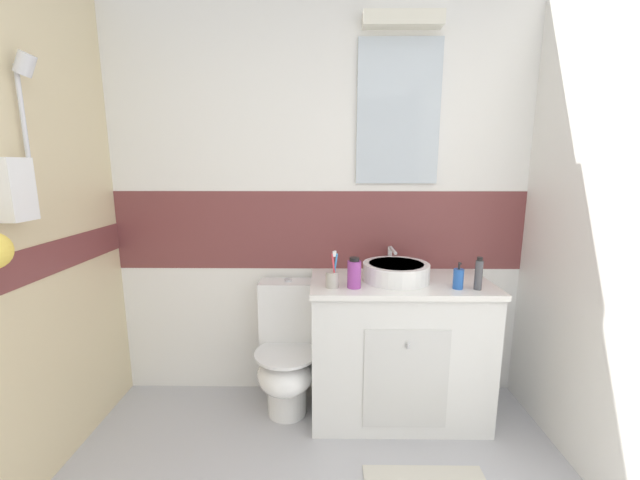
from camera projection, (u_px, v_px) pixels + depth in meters
name	position (u px, v px, depth m)	size (l,w,h in m)	color
wall_back_tiled	(320.00, 204.00, 2.49)	(3.20, 0.20, 2.50)	white
vanity_cabinet	(397.00, 348.00, 2.34)	(1.04, 0.55, 0.85)	silver
sink_basin	(396.00, 271.00, 2.25)	(0.38, 0.43, 0.16)	white
toilet	(287.00, 353.00, 2.38)	(0.37, 0.50, 0.81)	white
toothbrush_cup	(332.00, 278.00, 2.12)	(0.07, 0.07, 0.21)	#B2ADA3
soap_dispenser	(458.00, 279.00, 2.10)	(0.06, 0.06, 0.15)	#2659B2
deodorant_spray_can	(479.00, 274.00, 2.08)	(0.04, 0.04, 0.18)	#4C4C51
mouthwash_bottle	(354.00, 273.00, 2.11)	(0.08, 0.08, 0.17)	#993F99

